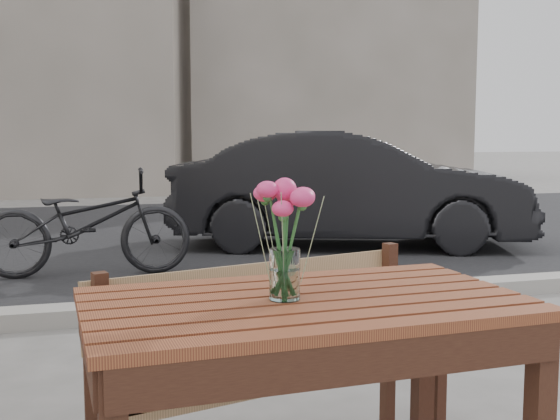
% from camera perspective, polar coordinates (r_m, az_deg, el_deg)
% --- Properties ---
extents(street, '(30.00, 8.12, 0.12)m').
position_cam_1_polar(street, '(7.10, -8.76, -4.03)').
color(street, black).
rests_on(street, ground).
extents(backdrop_buildings, '(15.50, 4.00, 8.00)m').
position_cam_1_polar(backdrop_buildings, '(16.46, -12.53, 14.22)').
color(backdrop_buildings, slate).
rests_on(backdrop_buildings, ground).
extents(main_table, '(1.34, 0.82, 0.80)m').
position_cam_1_polar(main_table, '(2.14, 2.06, -10.60)').
color(main_table, '#5E2718').
rests_on(main_table, ground).
extents(main_bench, '(1.42, 0.73, 0.85)m').
position_cam_1_polar(main_bench, '(2.68, -0.71, -10.62)').
color(main_bench, '#95744D').
rests_on(main_bench, ground).
extents(main_vase, '(0.20, 0.20, 0.36)m').
position_cam_1_polar(main_vase, '(2.05, 0.38, -1.18)').
color(main_vase, white).
rests_on(main_vase, main_table).
extents(parked_car, '(4.22, 2.59, 1.31)m').
position_cam_1_polar(parked_car, '(8.04, 5.62, 1.72)').
color(parked_car, black).
rests_on(parked_car, ground).
extents(bicycle, '(1.89, 0.76, 0.97)m').
position_cam_1_polar(bicycle, '(6.56, -15.49, -1.00)').
color(bicycle, black).
rests_on(bicycle, ground).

